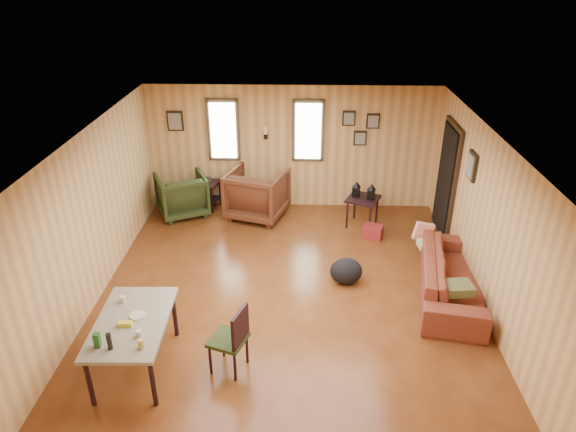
% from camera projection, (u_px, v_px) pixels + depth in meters
% --- Properties ---
extents(room, '(5.54, 6.04, 2.44)m').
position_uv_depth(room, '(299.00, 210.00, 7.38)').
color(room, brown).
rests_on(room, ground).
extents(sofa, '(1.03, 2.26, 0.85)m').
position_uv_depth(sofa, '(453.00, 271.00, 7.39)').
color(sofa, maroon).
rests_on(sofa, ground).
extents(recliner_brown, '(1.24, 1.20, 1.04)m').
position_uv_depth(recliner_brown, '(257.00, 191.00, 9.67)').
color(recliner_brown, '#552A19').
rests_on(recliner_brown, ground).
extents(recliner_green, '(1.14, 1.11, 0.90)m').
position_uv_depth(recliner_green, '(182.00, 193.00, 9.79)').
color(recliner_green, '#283317').
rests_on(recliner_green, ground).
extents(end_table, '(0.63, 0.60, 0.68)m').
position_uv_depth(end_table, '(205.00, 190.00, 10.09)').
color(end_table, black).
rests_on(end_table, ground).
extents(side_table, '(0.71, 0.71, 0.86)m').
position_uv_depth(side_table, '(363.00, 196.00, 9.30)').
color(side_table, black).
rests_on(side_table, ground).
extents(cooler, '(0.40, 0.35, 0.24)m').
position_uv_depth(cooler, '(373.00, 232.00, 9.08)').
color(cooler, maroon).
rests_on(cooler, ground).
extents(backpack, '(0.49, 0.37, 0.42)m').
position_uv_depth(backpack, '(346.00, 271.00, 7.77)').
color(backpack, black).
rests_on(backpack, ground).
extents(sofa_pillows, '(0.56, 1.67, 0.34)m').
position_uv_depth(sofa_pillows, '(441.00, 261.00, 7.49)').
color(sofa_pillows, '#545B33').
rests_on(sofa_pillows, sofa).
extents(dining_table, '(0.86, 1.39, 0.90)m').
position_uv_depth(dining_table, '(132.00, 326.00, 5.96)').
color(dining_table, gray).
rests_on(dining_table, ground).
extents(dining_chair, '(0.52, 0.52, 0.89)m').
position_uv_depth(dining_chair, '(233.00, 337.00, 6.00)').
color(dining_chair, '#283317').
rests_on(dining_chair, ground).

